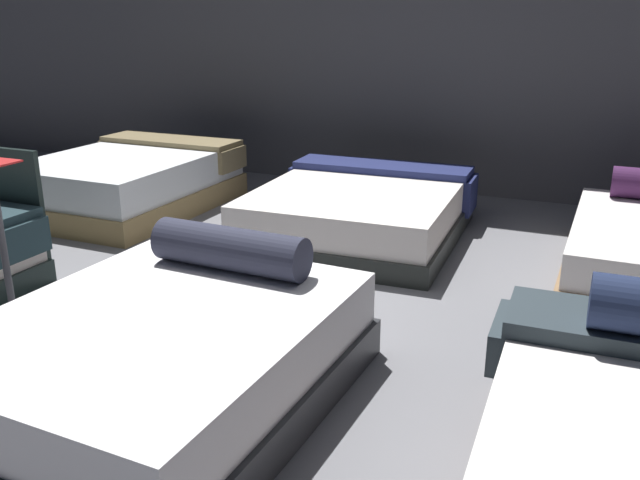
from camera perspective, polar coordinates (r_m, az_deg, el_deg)
ground_plane at (r=4.55m, az=-3.29°, el=-5.16°), size 18.00×18.00×0.02m
showroom_back_wall at (r=7.29m, az=8.78°, el=17.81°), size 18.00×0.06×3.50m
bed_1 at (r=3.38m, az=-13.00°, el=-9.48°), size 1.60×1.96×0.73m
bed_3 at (r=6.86m, az=-15.83°, el=4.79°), size 1.56×2.02×0.58m
bed_4 at (r=5.75m, az=3.35°, el=2.44°), size 1.76×1.99×0.50m
price_sign at (r=4.26m, az=-24.95°, el=-2.51°), size 0.28×0.24×1.06m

